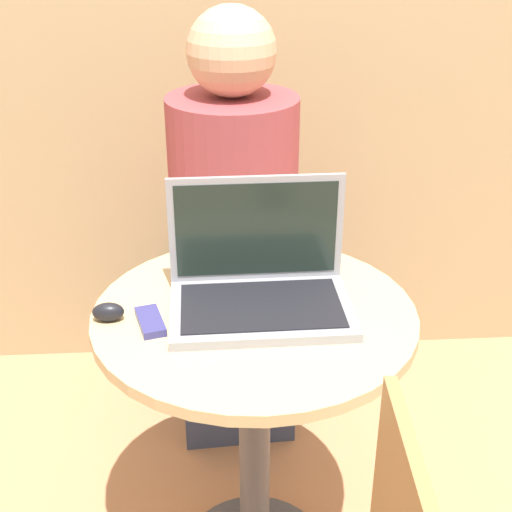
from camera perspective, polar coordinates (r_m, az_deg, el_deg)
round_table at (r=1.57m, az=-0.12°, el=-10.27°), size 0.67×0.67×0.72m
laptop at (r=1.46m, az=0.28°, el=-2.07°), size 0.37×0.25×0.25m
cell_phone at (r=1.43m, az=-8.45°, el=-5.20°), size 0.07×0.11×0.02m
computer_mouse at (r=1.45m, az=-11.74°, el=-4.40°), size 0.06×0.04×0.04m
person_seated at (r=2.07m, az=-1.86°, el=-0.59°), size 0.36×0.54×1.25m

